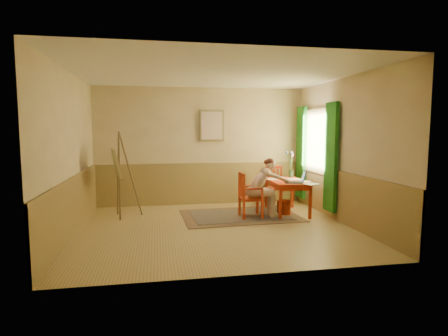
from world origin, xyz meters
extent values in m
cube|color=tan|center=(0.00, 0.00, -0.01)|extent=(5.00, 4.50, 0.02)
cube|color=white|center=(0.00, 0.00, 2.81)|extent=(5.00, 4.50, 0.02)
cube|color=tan|center=(0.00, 2.26, 1.40)|extent=(5.00, 0.02, 2.80)
cube|color=tan|center=(0.00, -2.26, 1.40)|extent=(5.00, 0.02, 2.80)
cube|color=tan|center=(-2.51, 0.00, 1.40)|extent=(0.02, 4.50, 2.80)
cube|color=tan|center=(2.51, 0.00, 1.40)|extent=(0.02, 4.50, 2.80)
cube|color=#9F854D|center=(0.00, 2.23, 0.50)|extent=(5.00, 0.04, 1.00)
cube|color=#9F854D|center=(-2.48, 0.00, 0.50)|extent=(0.04, 4.50, 1.00)
cube|color=#9F854D|center=(2.48, 0.00, 0.50)|extent=(0.04, 4.50, 1.00)
cube|color=white|center=(2.47, 1.10, 1.55)|extent=(0.02, 1.00, 1.30)
cube|color=#957F4E|center=(2.45, 1.10, 1.55)|extent=(0.03, 1.12, 1.42)
cube|color=#288222|center=(2.40, 0.32, 1.25)|extent=(0.08, 0.45, 2.20)
cube|color=#288222|center=(2.40, 1.88, 1.25)|extent=(0.08, 0.45, 2.20)
cube|color=#957F4E|center=(0.25, 2.21, 1.90)|extent=(0.60, 0.04, 0.76)
cube|color=beige|center=(0.25, 2.19, 1.90)|extent=(0.50, 0.02, 0.66)
cube|color=#8C7251|center=(0.65, 0.83, 0.01)|extent=(2.47, 1.70, 0.01)
cube|color=black|center=(0.65, 0.83, 0.01)|extent=(2.05, 1.29, 0.01)
cube|color=red|center=(1.69, 0.90, 0.70)|extent=(0.76, 1.23, 0.04)
cube|color=red|center=(1.69, 0.90, 0.63)|extent=(0.66, 1.12, 0.10)
cube|color=red|center=(1.36, 0.36, 0.34)|extent=(0.06, 0.06, 0.68)
cube|color=red|center=(1.99, 0.34, 0.34)|extent=(0.06, 0.06, 0.68)
cube|color=red|center=(1.40, 1.46, 0.34)|extent=(0.06, 0.06, 0.68)
cube|color=red|center=(2.03, 1.44, 0.34)|extent=(0.06, 0.06, 0.68)
cube|color=red|center=(0.82, 0.63, 0.40)|extent=(0.44, 0.42, 0.04)
cube|color=red|center=(0.63, 0.44, 0.19)|extent=(0.05, 0.05, 0.38)
cube|color=red|center=(1.02, 0.45, 0.19)|extent=(0.05, 0.05, 0.38)
cube|color=red|center=(0.63, 0.81, 0.19)|extent=(0.05, 0.05, 0.38)
cube|color=red|center=(1.01, 0.82, 0.19)|extent=(0.05, 0.05, 0.38)
cube|color=red|center=(0.63, 0.44, 0.68)|extent=(0.05, 0.05, 0.52)
cube|color=red|center=(0.63, 0.81, 0.68)|extent=(0.05, 0.05, 0.52)
cube|color=red|center=(0.63, 0.63, 0.91)|extent=(0.05, 0.41, 0.06)
cube|color=red|center=(0.63, 0.53, 0.67)|extent=(0.03, 0.04, 0.42)
cube|color=red|center=(0.63, 0.63, 0.67)|extent=(0.03, 0.04, 0.42)
cube|color=red|center=(0.63, 0.72, 0.67)|extent=(0.03, 0.04, 0.42)
cube|color=red|center=(0.83, 0.45, 0.63)|extent=(0.39, 0.04, 0.03)
cube|color=red|center=(1.01, 0.45, 0.53)|extent=(0.04, 0.04, 0.21)
cube|color=red|center=(0.82, 0.81, 0.63)|extent=(0.39, 0.04, 0.03)
cube|color=red|center=(1.00, 0.82, 0.53)|extent=(0.04, 0.04, 0.21)
cube|color=red|center=(1.72, 1.88, 0.39)|extent=(0.51, 0.52, 0.04)
cube|color=red|center=(1.60, 2.11, 0.19)|extent=(0.06, 0.06, 0.37)
cube|color=red|center=(1.49, 1.75, 0.19)|extent=(0.06, 0.06, 0.37)
cube|color=red|center=(1.94, 2.01, 0.19)|extent=(0.06, 0.06, 0.37)
cube|color=red|center=(1.83, 1.65, 0.19)|extent=(0.06, 0.06, 0.37)
cube|color=red|center=(1.60, 2.11, 0.67)|extent=(0.06, 0.06, 0.50)
cube|color=red|center=(1.94, 2.01, 0.67)|extent=(0.06, 0.06, 0.50)
cube|color=red|center=(1.77, 2.06, 0.89)|extent=(0.40, 0.16, 0.06)
cube|color=red|center=(1.68, 2.08, 0.65)|extent=(0.05, 0.04, 0.41)
cube|color=red|center=(1.77, 2.06, 0.65)|extent=(0.05, 0.04, 0.41)
cube|color=red|center=(1.86, 2.03, 0.65)|extent=(0.05, 0.04, 0.41)
cube|color=red|center=(1.55, 1.93, 0.61)|extent=(0.14, 0.37, 0.03)
cube|color=red|center=(1.49, 1.76, 0.51)|extent=(0.05, 0.05, 0.20)
cube|color=red|center=(1.89, 1.83, 0.61)|extent=(0.14, 0.37, 0.03)
cube|color=red|center=(1.84, 1.65, 0.51)|extent=(0.05, 0.05, 0.20)
ellipsoid|color=beige|center=(0.85, 0.62, 0.54)|extent=(0.28, 0.35, 0.22)
cylinder|color=beige|center=(1.05, 0.54, 0.53)|extent=(0.43, 0.16, 0.15)
cylinder|color=beige|center=(1.05, 0.71, 0.53)|extent=(0.43, 0.16, 0.15)
cylinder|color=beige|center=(1.26, 0.54, 0.28)|extent=(0.11, 0.11, 0.49)
cylinder|color=beige|center=(1.25, 0.72, 0.28)|extent=(0.11, 0.11, 0.49)
cube|color=beige|center=(1.32, 0.54, 0.04)|extent=(0.21, 0.09, 0.07)
cube|color=beige|center=(1.31, 0.72, 0.04)|extent=(0.21, 0.09, 0.07)
ellipsoid|color=beige|center=(0.99, 0.62, 0.76)|extent=(0.48, 0.29, 0.51)
ellipsoid|color=beige|center=(1.14, 0.63, 0.94)|extent=(0.20, 0.29, 0.17)
sphere|color=beige|center=(1.24, 0.63, 1.10)|extent=(0.20, 0.20, 0.19)
ellipsoid|color=#5F271B|center=(1.22, 0.63, 1.16)|extent=(0.19, 0.19, 0.14)
sphere|color=#5F271B|center=(1.14, 0.63, 1.15)|extent=(0.10, 0.10, 0.10)
cylinder|color=beige|center=(1.23, 0.49, 0.89)|extent=(0.22, 0.10, 0.14)
cylinder|color=beige|center=(1.45, 0.51, 0.81)|extent=(0.29, 0.14, 0.17)
sphere|color=beige|center=(1.32, 0.48, 0.86)|extent=(0.09, 0.09, 0.09)
sphere|color=beige|center=(1.57, 0.54, 0.76)|extent=(0.07, 0.07, 0.07)
cylinder|color=beige|center=(1.22, 0.77, 0.89)|extent=(0.22, 0.11, 0.14)
cylinder|color=beige|center=(1.44, 0.75, 0.81)|extent=(0.29, 0.13, 0.17)
sphere|color=beige|center=(1.32, 0.78, 0.86)|extent=(0.09, 0.09, 0.09)
sphere|color=beige|center=(1.57, 0.73, 0.76)|extent=(0.07, 0.07, 0.07)
cube|color=#1E2338|center=(1.70, 0.54, 0.73)|extent=(0.40, 0.33, 0.02)
cube|color=#2D3342|center=(1.70, 0.54, 0.73)|extent=(0.35, 0.27, 0.00)
cube|color=#1E2338|center=(1.90, 0.49, 0.86)|extent=(0.13, 0.26, 0.24)
cube|color=#99BFF2|center=(1.89, 0.49, 0.85)|extent=(0.10, 0.22, 0.19)
cube|color=white|center=(2.00, 0.27, 0.72)|extent=(0.36, 0.32, 0.00)
cube|color=white|center=(1.91, 1.02, 0.72)|extent=(0.32, 0.24, 0.00)
cube|color=white|center=(1.45, 1.12, 0.72)|extent=(0.36, 0.34, 0.00)
cube|color=white|center=(1.96, 0.64, 0.72)|extent=(0.30, 0.21, 0.00)
cylinder|color=#3F724C|center=(1.95, 1.37, 0.80)|extent=(0.11, 0.11, 0.16)
cylinder|color=#3F7233|center=(1.92, 1.42, 1.07)|extent=(0.08, 0.12, 0.43)
sphere|color=#728CD8|center=(1.89, 1.48, 1.28)|extent=(0.07, 0.07, 0.06)
cylinder|color=#3F7233|center=(1.93, 1.32, 1.08)|extent=(0.05, 0.10, 0.45)
sphere|color=pink|center=(1.91, 1.28, 1.31)|extent=(0.05, 0.05, 0.04)
cylinder|color=#3F7233|center=(1.96, 1.39, 1.02)|extent=(0.03, 0.05, 0.33)
sphere|color=pink|center=(1.97, 1.40, 1.19)|extent=(0.06, 0.06, 0.05)
cylinder|color=#3F7233|center=(1.93, 1.31, 1.07)|extent=(0.06, 0.13, 0.42)
sphere|color=#728CD8|center=(1.91, 1.24, 1.27)|extent=(0.06, 0.06, 0.06)
cylinder|color=#3F7233|center=(1.99, 1.41, 1.04)|extent=(0.08, 0.10, 0.37)
sphere|color=pink|center=(2.03, 1.45, 1.23)|extent=(0.06, 0.06, 0.05)
cylinder|color=#3F7233|center=(1.97, 1.39, 1.05)|extent=(0.05, 0.06, 0.38)
sphere|color=pink|center=(1.99, 1.41, 1.23)|extent=(0.05, 0.05, 0.05)
cylinder|color=#3F7233|center=(1.98, 1.42, 1.07)|extent=(0.07, 0.11, 0.42)
sphere|color=#728CD8|center=(2.01, 1.47, 1.28)|extent=(0.05, 0.05, 0.05)
cylinder|color=red|center=(1.58, 0.76, 0.15)|extent=(0.37, 0.37, 0.31)
cylinder|color=brown|center=(-1.80, 1.05, 0.88)|extent=(0.04, 0.33, 1.77)
cylinder|color=brown|center=(-1.86, 1.33, 0.88)|extent=(0.14, 0.32, 1.77)
cylinder|color=brown|center=(-1.60, 1.24, 0.88)|extent=(0.46, 0.12, 1.78)
cylinder|color=brown|center=(-1.85, 1.19, 0.81)|extent=(0.12, 0.49, 0.03)
cube|color=brown|center=(-1.80, 1.20, 0.81)|extent=(0.16, 0.54, 0.03)
cube|color=#957F4E|center=(-1.88, 1.18, 1.12)|extent=(0.28, 0.79, 0.59)
cube|color=beige|center=(-1.86, 1.19, 1.12)|extent=(0.23, 0.71, 0.51)
camera|label=1|loc=(-1.04, -6.55, 1.81)|focal=29.44mm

